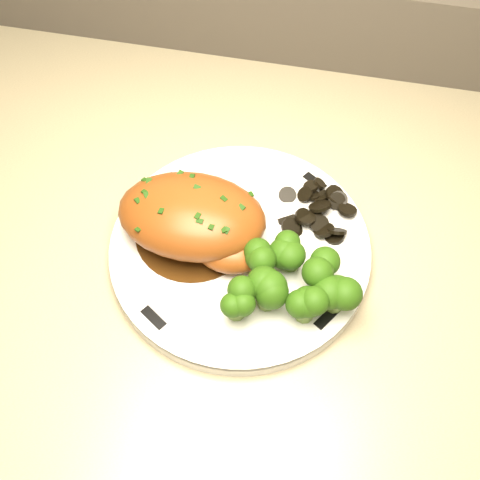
% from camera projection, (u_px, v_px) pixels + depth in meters
% --- Properties ---
extents(counter, '(2.10, 0.69, 1.03)m').
position_uv_depth(counter, '(176.00, 379.00, 1.04)').
color(counter, brown).
rests_on(counter, ground).
extents(plate, '(0.31, 0.31, 0.02)m').
position_uv_depth(plate, '(240.00, 250.00, 0.64)').
color(plate, white).
rests_on(plate, counter).
extents(rim_accent_0, '(0.03, 0.02, 0.00)m').
position_uv_depth(rim_accent_0, '(315.00, 181.00, 0.68)').
color(rim_accent_0, black).
rests_on(rim_accent_0, plate).
extents(rim_accent_1, '(0.02, 0.03, 0.00)m').
position_uv_depth(rim_accent_1, '(165.00, 182.00, 0.68)').
color(rim_accent_1, black).
rests_on(rim_accent_1, plate).
extents(rim_accent_2, '(0.03, 0.02, 0.00)m').
position_uv_depth(rim_accent_2, '(154.00, 318.00, 0.59)').
color(rim_accent_2, black).
rests_on(rim_accent_2, plate).
extents(rim_accent_3, '(0.02, 0.03, 0.00)m').
position_uv_depth(rim_accent_3, '(327.00, 318.00, 0.59)').
color(rim_accent_3, black).
rests_on(rim_accent_3, plate).
extents(gravy_pool, '(0.13, 0.13, 0.00)m').
position_uv_depth(gravy_pool, '(194.00, 232.00, 0.64)').
color(gravy_pool, '#371E0A').
rests_on(gravy_pool, plate).
extents(chicken_breast, '(0.16, 0.11, 0.06)m').
position_uv_depth(chicken_breast, '(196.00, 220.00, 0.62)').
color(chicken_breast, '#904718').
rests_on(chicken_breast, plate).
extents(mushroom_pile, '(0.09, 0.07, 0.03)m').
position_uv_depth(mushroom_pile, '(312.00, 211.00, 0.65)').
color(mushroom_pile, black).
rests_on(mushroom_pile, plate).
extents(broccoli_florets, '(0.12, 0.09, 0.04)m').
position_uv_depth(broccoli_florets, '(288.00, 281.00, 0.58)').
color(broccoli_florets, olive).
rests_on(broccoli_florets, plate).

